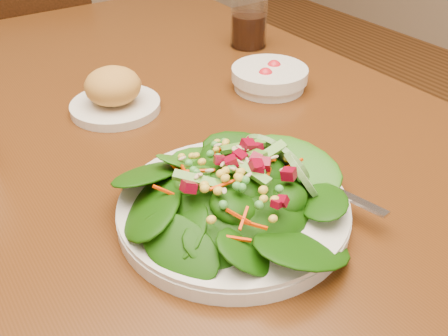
{
  "coord_description": "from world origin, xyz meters",
  "views": [
    {
      "loc": [
        -0.3,
        -0.61,
        1.14
      ],
      "look_at": [
        -0.03,
        -0.21,
        0.81
      ],
      "focal_mm": 40.0,
      "sensor_mm": 36.0,
      "label": 1
    }
  ],
  "objects": [
    {
      "name": "bread_plate",
      "position": [
        -0.03,
        0.11,
        0.78
      ],
      "size": [
        0.15,
        0.15,
        0.08
      ],
      "color": "silver",
      "rests_on": "dining_table"
    },
    {
      "name": "drinking_glass",
      "position": [
        0.33,
        0.22,
        0.81
      ],
      "size": [
        0.08,
        0.08,
        0.13
      ],
      "color": "silver",
      "rests_on": "dining_table"
    },
    {
      "name": "tomato_bowl",
      "position": [
        0.23,
        0.03,
        0.77
      ],
      "size": [
        0.14,
        0.14,
        0.04
      ],
      "color": "silver",
      "rests_on": "dining_table"
    },
    {
      "name": "dining_table",
      "position": [
        0.0,
        0.0,
        0.65
      ],
      "size": [
        0.9,
        1.4,
        0.75
      ],
      "color": "#4D270F",
      "rests_on": "ground_plane"
    },
    {
      "name": "chair_far",
      "position": [
        0.09,
        1.03,
        0.45
      ],
      "size": [
        0.52,
        0.52,
        0.85
      ],
      "rotation": [
        0.0,
        0.0,
        2.75
      ],
      "color": "#421F0D",
      "rests_on": "ground_plane"
    },
    {
      "name": "salad_plate",
      "position": [
        -0.02,
        -0.23,
        0.78
      ],
      "size": [
        0.28,
        0.28,
        0.08
      ],
      "rotation": [
        0.0,
        0.0,
        0.07
      ],
      "color": "silver",
      "rests_on": "dining_table"
    }
  ]
}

